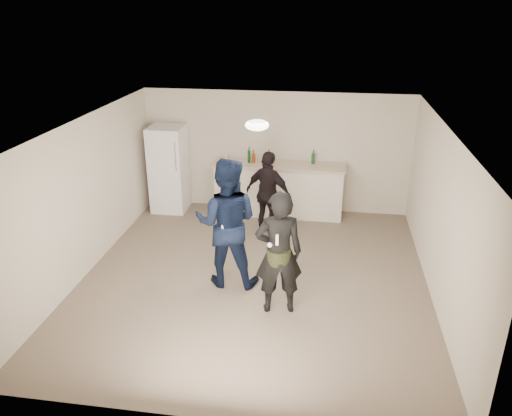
# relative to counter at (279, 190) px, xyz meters

# --- Properties ---
(floor) EXTENTS (6.00, 6.00, 0.00)m
(floor) POSITION_rel_counter_xyz_m (-0.10, -2.67, -0.53)
(floor) COLOR #6B5B4C
(floor) RESTS_ON ground
(ceiling) EXTENTS (6.00, 6.00, 0.00)m
(ceiling) POSITION_rel_counter_xyz_m (-0.10, -2.67, 1.98)
(ceiling) COLOR silver
(ceiling) RESTS_ON wall_back
(wall_back) EXTENTS (6.00, 0.00, 6.00)m
(wall_back) POSITION_rel_counter_xyz_m (-0.10, 0.33, 0.72)
(wall_back) COLOR beige
(wall_back) RESTS_ON floor
(wall_front) EXTENTS (6.00, 0.00, 6.00)m
(wall_front) POSITION_rel_counter_xyz_m (-0.10, -5.67, 0.72)
(wall_front) COLOR beige
(wall_front) RESTS_ON floor
(wall_left) EXTENTS (0.00, 6.00, 6.00)m
(wall_left) POSITION_rel_counter_xyz_m (-2.85, -2.67, 0.72)
(wall_left) COLOR beige
(wall_left) RESTS_ON floor
(wall_right) EXTENTS (0.00, 6.00, 6.00)m
(wall_right) POSITION_rel_counter_xyz_m (2.65, -2.67, 0.72)
(wall_right) COLOR beige
(wall_right) RESTS_ON floor
(counter) EXTENTS (2.60, 0.56, 1.05)m
(counter) POSITION_rel_counter_xyz_m (0.00, 0.00, 0.00)
(counter) COLOR white
(counter) RESTS_ON floor
(counter_top) EXTENTS (2.68, 0.64, 0.04)m
(counter_top) POSITION_rel_counter_xyz_m (0.00, 0.00, 0.55)
(counter_top) COLOR beige
(counter_top) RESTS_ON counter
(fridge) EXTENTS (0.70, 0.70, 1.80)m
(fridge) POSITION_rel_counter_xyz_m (-2.31, -0.07, 0.38)
(fridge) COLOR white
(fridge) RESTS_ON floor
(fridge_handle) EXTENTS (0.02, 0.02, 0.60)m
(fridge_handle) POSITION_rel_counter_xyz_m (-2.03, -0.44, 0.78)
(fridge_handle) COLOR silver
(fridge_handle) RESTS_ON fridge
(ceiling_dome) EXTENTS (0.36, 0.36, 0.16)m
(ceiling_dome) POSITION_rel_counter_xyz_m (-0.10, -2.37, 1.93)
(ceiling_dome) COLOR white
(ceiling_dome) RESTS_ON ceiling
(shaker) EXTENTS (0.08, 0.08, 0.17)m
(shaker) POSITION_rel_counter_xyz_m (-1.06, -0.04, 0.65)
(shaker) COLOR silver
(shaker) RESTS_ON counter_top
(man) EXTENTS (1.01, 0.79, 2.06)m
(man) POSITION_rel_counter_xyz_m (-0.50, -2.83, 0.50)
(man) COLOR #102045
(man) RESTS_ON floor
(woman) EXTENTS (0.75, 0.57, 1.84)m
(woman) POSITION_rel_counter_xyz_m (0.37, -3.49, 0.39)
(woman) COLOR black
(woman) RESTS_ON floor
(camo_shorts) EXTENTS (0.34, 0.34, 0.28)m
(camo_shorts) POSITION_rel_counter_xyz_m (0.37, -3.49, 0.32)
(camo_shorts) COLOR #2E3518
(camo_shorts) RESTS_ON woman
(spectator) EXTENTS (1.04, 0.75, 1.64)m
(spectator) POSITION_rel_counter_xyz_m (-0.09, -0.98, 0.29)
(spectator) COLOR black
(spectator) RESTS_ON floor
(remote_man) EXTENTS (0.04, 0.04, 0.15)m
(remote_man) POSITION_rel_counter_xyz_m (-0.50, -3.11, 0.53)
(remote_man) COLOR white
(remote_man) RESTS_ON man
(nunchuk_man) EXTENTS (0.07, 0.07, 0.07)m
(nunchuk_man) POSITION_rel_counter_xyz_m (-0.38, -3.08, 0.45)
(nunchuk_man) COLOR white
(nunchuk_man) RESTS_ON man
(remote_woman) EXTENTS (0.04, 0.04, 0.15)m
(remote_woman) POSITION_rel_counter_xyz_m (0.37, -3.74, 0.72)
(remote_woman) COLOR white
(remote_woman) RESTS_ON woman
(nunchuk_woman) EXTENTS (0.07, 0.07, 0.07)m
(nunchuk_woman) POSITION_rel_counter_xyz_m (0.27, -3.71, 0.62)
(nunchuk_woman) COLOR white
(nunchuk_woman) RESTS_ON woman
(bottle_cluster) EXTENTS (1.36, 0.22, 0.26)m
(bottle_cluster) POSITION_rel_counter_xyz_m (-0.18, 0.07, 0.67)
(bottle_cluster) COLOR #134415
(bottle_cluster) RESTS_ON counter_top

